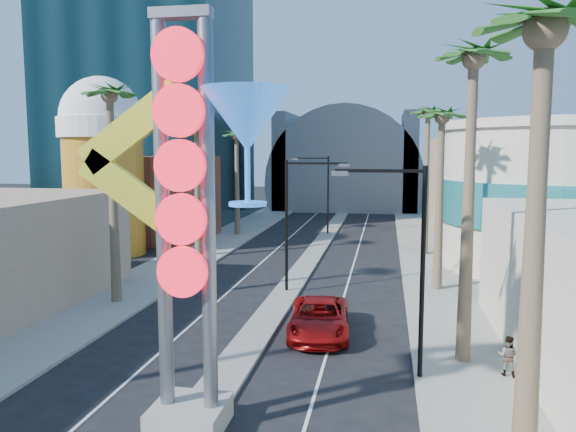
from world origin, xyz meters
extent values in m
cube|color=gray|center=(-9.50, 35.00, 0.07)|extent=(5.00, 100.00, 0.15)
cube|color=gray|center=(9.50, 35.00, 0.07)|extent=(5.00, 100.00, 0.15)
cube|color=gray|center=(0.00, 38.00, 0.07)|extent=(1.60, 84.00, 0.15)
cube|color=black|center=(-22.00, 52.00, 25.00)|extent=(20.00, 20.00, 50.00)
cube|color=brown|center=(-16.00, 38.00, 4.00)|extent=(10.00, 10.00, 8.00)
cube|color=tan|center=(16.00, 48.00, 5.00)|extent=(10.00, 20.00, 10.00)
cylinder|color=#BD5F19|center=(-17.00, 30.00, 5.00)|extent=(6.40, 6.40, 10.00)
cylinder|color=white|center=(-17.00, 30.00, 10.40)|extent=(7.00, 7.00, 1.60)
sphere|color=white|center=(-17.00, 30.00, 11.20)|extent=(6.60, 6.60, 6.60)
cylinder|color=beige|center=(18.00, 30.00, 5.00)|extent=(16.00, 16.00, 10.00)
cylinder|color=teal|center=(18.00, 30.00, 5.00)|extent=(16.60, 16.60, 3.00)
cylinder|color=beige|center=(18.00, 30.00, 10.30)|extent=(16.60, 16.60, 0.60)
cylinder|color=slate|center=(0.00, 72.00, 4.00)|extent=(22.00, 16.00, 22.00)
cube|color=slate|center=(-9.00, 72.00, 7.00)|extent=(2.00, 16.00, 14.00)
cube|color=slate|center=(9.00, 72.00, 7.00)|extent=(2.00, 16.00, 14.00)
cube|color=gray|center=(0.00, 3.00, 0.40)|extent=(2.20, 2.20, 0.80)
cylinder|color=slate|center=(-0.70, 3.00, 6.50)|extent=(0.44, 0.44, 12.00)
cylinder|color=slate|center=(0.70, 3.00, 6.50)|extent=(0.44, 0.44, 12.00)
cube|color=slate|center=(0.00, 3.00, 12.40)|extent=(1.80, 0.50, 0.30)
cylinder|color=red|center=(0.00, 2.65, 11.20)|extent=(1.50, 0.25, 1.50)
cylinder|color=red|center=(0.00, 2.65, 9.65)|extent=(1.50, 0.25, 1.50)
cylinder|color=red|center=(0.00, 2.65, 8.10)|extent=(1.50, 0.25, 1.50)
cylinder|color=red|center=(0.00, 2.65, 6.55)|extent=(1.50, 0.25, 1.50)
cylinder|color=red|center=(0.00, 2.65, 5.00)|extent=(1.50, 0.25, 1.50)
cube|color=yellow|center=(-1.60, 3.00, 9.20)|extent=(3.47, 0.25, 2.80)
cube|color=yellow|center=(-1.60, 3.00, 7.20)|extent=(3.47, 0.25, 2.80)
cone|color=blue|center=(1.90, 3.00, 9.40)|extent=(2.60, 2.60, 1.80)
cylinder|color=blue|center=(1.90, 3.00, 7.80)|extent=(0.16, 0.16, 1.60)
cylinder|color=blue|center=(1.90, 3.00, 7.00)|extent=(1.10, 1.10, 0.12)
cylinder|color=black|center=(0.00, 20.00, 4.00)|extent=(0.18, 0.18, 8.00)
cube|color=black|center=(1.80, 20.00, 7.80)|extent=(3.60, 0.12, 0.12)
cube|color=slate|center=(3.40, 20.00, 7.70)|extent=(0.60, 0.25, 0.18)
cylinder|color=black|center=(0.00, 44.00, 4.00)|extent=(0.18, 0.18, 8.00)
cube|color=black|center=(-1.80, 44.00, 7.80)|extent=(3.60, 0.12, 0.12)
cube|color=slate|center=(-3.40, 44.00, 7.70)|extent=(0.60, 0.25, 0.18)
cylinder|color=black|center=(7.20, 8.00, 4.00)|extent=(0.18, 0.18, 8.00)
cube|color=black|center=(5.58, 8.00, 7.80)|extent=(3.24, 0.12, 0.12)
cube|color=slate|center=(4.14, 8.00, 7.70)|extent=(0.60, 0.25, 0.18)
cylinder|color=brown|center=(-9.00, 16.00, 5.75)|extent=(0.40, 0.40, 11.50)
sphere|color=#27521B|center=(-9.00, 16.00, 11.50)|extent=(2.40, 2.40, 2.40)
cylinder|color=brown|center=(-9.00, 30.00, 5.00)|extent=(0.40, 0.40, 10.00)
sphere|color=#27521B|center=(-9.00, 30.00, 10.00)|extent=(2.40, 2.40, 2.40)
cylinder|color=brown|center=(-9.00, 42.00, 5.00)|extent=(0.40, 0.40, 10.00)
sphere|color=#27521B|center=(-9.00, 42.00, 10.00)|extent=(2.40, 2.40, 2.40)
cylinder|color=brown|center=(9.00, 0.00, 5.50)|extent=(0.40, 0.40, 11.00)
sphere|color=#27521B|center=(9.00, 0.00, 11.00)|extent=(2.40, 2.40, 2.40)
cylinder|color=brown|center=(9.00, 10.00, 6.00)|extent=(0.40, 0.40, 12.00)
sphere|color=#27521B|center=(9.00, 10.00, 12.00)|extent=(2.40, 2.40, 2.40)
cylinder|color=brown|center=(9.00, 22.00, 5.25)|extent=(0.40, 0.40, 10.50)
sphere|color=#27521B|center=(9.00, 22.00, 10.50)|extent=(2.40, 2.40, 2.40)
cylinder|color=brown|center=(9.00, 34.00, 5.75)|extent=(0.40, 0.40, 11.50)
sphere|color=#27521B|center=(9.00, 34.00, 11.50)|extent=(2.40, 2.40, 2.40)
imported|color=#9D0C0C|center=(2.88, 12.50, 0.81)|extent=(3.19, 6.06, 1.63)
imported|color=gray|center=(10.44, 8.66, 0.91)|extent=(0.89, 0.80, 1.52)
camera|label=1|loc=(5.84, -12.67, 8.51)|focal=35.00mm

